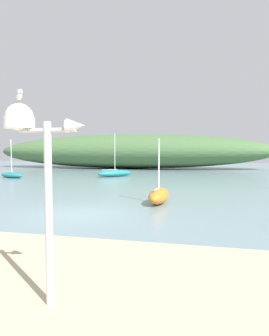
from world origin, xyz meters
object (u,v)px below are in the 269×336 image
mast_structure (31,143)px  seagull_on_radar (19,95)px  sailboat_east_reach (115,173)px  sailboat_outer_mooring (159,196)px  sailboat_near_shore (12,175)px

mast_structure → seagull_on_radar: size_ratio=13.62×
mast_structure → sailboat_east_reach: 25.07m
sailboat_outer_mooring → sailboat_near_shore: size_ratio=0.84×
mast_structure → sailboat_east_reach: sailboat_east_reach is taller
sailboat_outer_mooring → sailboat_near_shore: (-16.35, 10.80, -0.11)m
mast_structure → sailboat_near_shore: 26.07m
mast_structure → seagull_on_radar: 0.75m
seagull_on_radar → sailboat_east_reach: size_ratio=0.05×
sailboat_outer_mooring → sailboat_east_reach: sailboat_east_reach is taller
sailboat_outer_mooring → sailboat_east_reach: 15.78m
mast_structure → sailboat_outer_mooring: size_ratio=0.96×
sailboat_east_reach → sailboat_near_shore: bearing=-160.1°
seagull_on_radar → sailboat_east_reach: 25.12m
mast_structure → seagull_on_radar: bearing=-177.0°
mast_structure → seagull_on_radar: (-0.19, -0.01, 0.73)m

